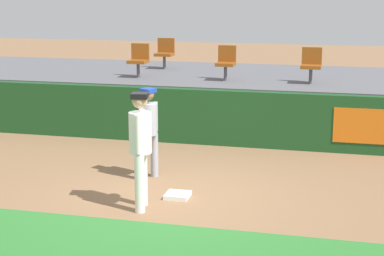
% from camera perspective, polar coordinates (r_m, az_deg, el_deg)
% --- Properties ---
extents(ground_plane, '(60.00, 60.00, 0.00)m').
position_cam_1_polar(ground_plane, '(11.02, -2.51, -6.11)').
color(ground_plane, '#846042').
extents(first_base, '(0.40, 0.40, 0.08)m').
position_cam_1_polar(first_base, '(10.94, -1.29, -6.02)').
color(first_base, white).
rests_on(first_base, ground_plane).
extents(player_fielder_home, '(0.42, 0.61, 1.89)m').
position_cam_1_polar(player_fielder_home, '(10.17, -4.58, -1.31)').
color(player_fielder_home, white).
rests_on(player_fielder_home, ground_plane).
extents(player_runner_visitor, '(0.43, 0.44, 1.70)m').
position_cam_1_polar(player_runner_visitor, '(11.81, -3.89, 0.11)').
color(player_runner_visitor, '#9EA3AD').
rests_on(player_runner_visitor, ground_plane).
extents(field_wall, '(18.00, 0.26, 1.25)m').
position_cam_1_polar(field_wall, '(14.43, 1.88, 0.96)').
color(field_wall, '#19471E').
rests_on(field_wall, ground_plane).
extents(bleacher_platform, '(18.00, 4.80, 1.27)m').
position_cam_1_polar(bleacher_platform, '(16.91, 3.69, 2.68)').
color(bleacher_platform, '#59595E').
rests_on(bleacher_platform, ground_plane).
extents(seat_front_center, '(0.44, 0.44, 0.84)m').
position_cam_1_polar(seat_front_center, '(15.65, 3.06, 5.98)').
color(seat_front_center, '#4C4C51').
rests_on(seat_front_center, bleacher_platform).
extents(seat_front_right, '(0.47, 0.44, 0.84)m').
position_cam_1_polar(seat_front_right, '(15.39, 10.57, 5.68)').
color(seat_front_right, '#4C4C51').
rests_on(seat_front_right, bleacher_platform).
extents(seat_back_left, '(0.48, 0.44, 0.84)m').
position_cam_1_polar(seat_back_left, '(17.88, -2.42, 6.81)').
color(seat_back_left, '#4C4C51').
rests_on(seat_back_left, bleacher_platform).
extents(seat_front_left, '(0.46, 0.44, 0.84)m').
position_cam_1_polar(seat_front_left, '(16.22, -4.75, 6.19)').
color(seat_front_left, '#4C4C51').
rests_on(seat_front_left, bleacher_platform).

